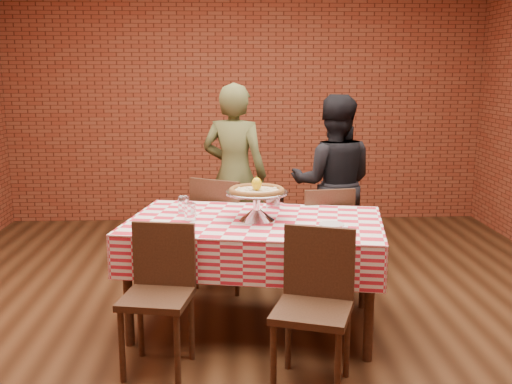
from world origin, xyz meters
TOP-DOWN VIEW (x-y plane):
  - ground at (0.00, 0.00)m, footprint 6.00×6.00m
  - back_wall at (0.00, 3.00)m, footprint 5.50×0.00m
  - table at (-0.03, -0.05)m, footprint 1.83×1.30m
  - tablecloth at (-0.03, -0.05)m, footprint 1.87×1.34m
  - pizza_stand at (-0.02, -0.05)m, footprint 0.51×0.51m
  - pizza at (-0.02, -0.05)m, footprint 0.44×0.44m
  - lemon at (-0.02, -0.05)m, footprint 0.08×0.08m
  - water_glass_left at (-0.46, -0.06)m, footprint 0.09×0.09m
  - water_glass_right at (-0.52, 0.17)m, footprint 0.09×0.09m
  - side_plate at (0.46, -0.23)m, footprint 0.19×0.19m
  - sweetener_packet_a at (0.47, -0.29)m, footprint 0.05×0.04m
  - sweetener_packet_b at (0.54, -0.27)m, footprint 0.06×0.05m
  - condiment_caddy at (0.13, 0.26)m, footprint 0.13×0.12m
  - chair_near_left at (-0.62, -0.66)m, footprint 0.45×0.45m
  - chair_near_right at (0.25, -0.90)m, footprint 0.52×0.52m
  - chair_far_left at (-0.22, 0.76)m, footprint 0.59×0.59m
  - chair_far_right at (0.53, 0.58)m, footprint 0.45×0.45m
  - diner_olive at (-0.15, 1.36)m, footprint 0.70×0.57m
  - diner_black at (0.71, 1.16)m, footprint 0.84×0.70m

SIDE VIEW (x-z plane):
  - ground at x=0.00m, z-range 0.00..0.00m
  - table at x=-0.03m, z-range 0.00..0.75m
  - chair_near_left at x=-0.62m, z-range 0.00..0.86m
  - chair_far_right at x=0.53m, z-range 0.00..0.87m
  - chair_near_right at x=0.25m, z-range 0.00..0.88m
  - chair_far_left at x=-0.22m, z-range 0.00..0.92m
  - tablecloth at x=-0.03m, z-range 0.47..0.76m
  - sweetener_packet_a at x=0.47m, z-range 0.76..0.76m
  - sweetener_packet_b at x=0.54m, z-range 0.76..0.76m
  - side_plate at x=0.46m, z-range 0.76..0.77m
  - diner_black at x=0.71m, z-range 0.00..1.55m
  - water_glass_left at x=-0.46m, z-range 0.76..0.88m
  - water_glass_right at x=-0.52m, z-range 0.76..0.88m
  - diner_olive at x=-0.15m, z-range 0.00..1.64m
  - condiment_caddy at x=0.13m, z-range 0.76..0.91m
  - pizza_stand at x=-0.02m, z-range 0.76..0.95m
  - pizza at x=-0.02m, z-range 0.94..0.97m
  - lemon at x=-0.02m, z-range 0.96..1.05m
  - back_wall at x=0.00m, z-range -1.30..4.20m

